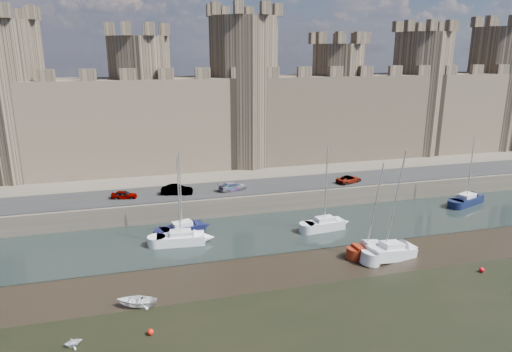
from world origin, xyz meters
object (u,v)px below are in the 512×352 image
object	(u,v)px
car_2	(233,186)
sailboat_2	(325,224)
sailboat_0	(181,238)
sailboat_3	(466,199)
sailboat_4	(372,249)
car_1	(177,190)
sailboat_5	(391,251)
sailboat_1	(182,229)
car_3	(349,179)
car_0	(124,195)

from	to	relation	value
car_2	sailboat_2	size ratio (longest dim) A/B	0.40
car_2	sailboat_0	bearing A→B (deg)	124.67
sailboat_3	sailboat_4	world-z (taller)	sailboat_4
car_1	sailboat_5	size ratio (longest dim) A/B	0.36
sailboat_0	sailboat_1	xyz separation A→B (m)	(0.46, 2.60, 0.02)
car_1	sailboat_1	xyz separation A→B (m)	(-0.25, -7.57, -2.38)
sailboat_5	car_1	bearing A→B (deg)	124.67
car_3	sailboat_2	bearing A→B (deg)	122.33
sailboat_5	sailboat_3	bearing A→B (deg)	21.79
car_0	sailboat_2	size ratio (longest dim) A/B	0.32
car_0	sailboat_3	world-z (taller)	sailboat_3
car_2	sailboat_3	world-z (taller)	sailboat_3
sailboat_3	sailboat_5	bearing A→B (deg)	-168.24
car_0	sailboat_0	distance (m)	11.98
sailboat_1	car_1	bearing A→B (deg)	72.31
sailboat_4	sailboat_5	distance (m)	1.91
car_0	sailboat_5	world-z (taller)	sailboat_5
sailboat_4	sailboat_0	bearing A→B (deg)	152.95
sailboat_4	sailboat_1	bearing A→B (deg)	145.98
car_1	sailboat_5	distance (m)	27.63
car_0	car_1	bearing A→B (deg)	-78.03
sailboat_1	sailboat_2	size ratio (longest dim) A/B	0.98
car_0	sailboat_5	xyz separation A→B (m)	(26.23, -19.32, -2.24)
sailboat_0	sailboat_2	distance (m)	16.85
sailboat_1	car_0	bearing A→B (deg)	114.07
car_2	sailboat_2	bearing A→B (deg)	-156.06
sailboat_0	sailboat_1	world-z (taller)	sailboat_1
sailboat_1	sailboat_4	bearing A→B (deg)	-45.74
car_3	sailboat_4	world-z (taller)	sailboat_4
sailboat_5	car_0	bearing A→B (deg)	132.78
sailboat_1	sailboat_4	xyz separation A→B (m)	(18.36, -10.58, -0.05)
car_2	sailboat_0	world-z (taller)	sailboat_0
sailboat_1	sailboat_3	xyz separation A→B (m)	(38.95, 0.48, -0.04)
sailboat_1	sailboat_5	distance (m)	23.09
sailboat_1	sailboat_2	distance (m)	16.64
sailboat_4	sailboat_2	bearing A→B (deg)	100.38
car_0	car_3	distance (m)	30.50
car_3	sailboat_5	world-z (taller)	sailboat_5
sailboat_0	sailboat_1	distance (m)	2.64
car_1	sailboat_1	bearing A→B (deg)	-169.26
car_0	car_3	size ratio (longest dim) A/B	0.82
car_0	sailboat_1	size ratio (longest dim) A/B	0.32
car_0	sailboat_2	bearing A→B (deg)	-102.63
sailboat_4	car_0	bearing A→B (deg)	139.58
sailboat_3	sailboat_1	bearing A→B (deg)	159.82
sailboat_2	sailboat_5	size ratio (longest dim) A/B	0.89
car_0	car_1	xyz separation A→B (m)	(6.59, -0.03, 0.12)
car_0	sailboat_1	xyz separation A→B (m)	(6.34, -7.59, -2.26)
car_1	car_2	world-z (taller)	car_1
sailboat_0	sailboat_3	world-z (taller)	sailboat_0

